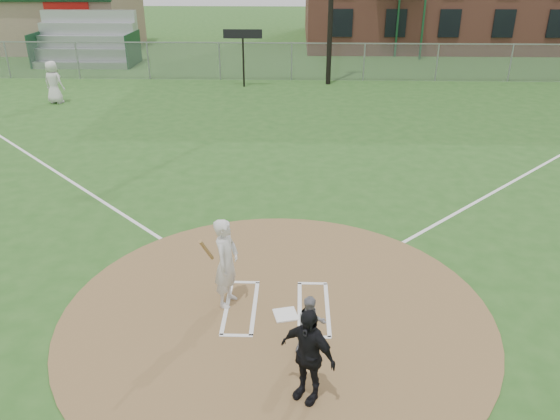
{
  "coord_description": "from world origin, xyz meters",
  "views": [
    {
      "loc": [
        0.35,
        -8.83,
        6.38
      ],
      "look_at": [
        0.0,
        2.0,
        1.3
      ],
      "focal_mm": 35.0,
      "sensor_mm": 36.0,
      "label": 1
    }
  ],
  "objects_px": {
    "ondeck_player": "(53,82)",
    "batter_at_plate": "(226,263)",
    "umpire": "(307,355)",
    "catcher": "(311,325)",
    "home_plate": "(286,315)"
  },
  "relations": [
    {
      "from": "ondeck_player",
      "to": "batter_at_plate",
      "type": "relative_size",
      "value": 1.05
    },
    {
      "from": "ondeck_player",
      "to": "batter_at_plate",
      "type": "distance_m",
      "value": 18.98
    },
    {
      "from": "batter_at_plate",
      "to": "umpire",
      "type": "bearing_deg",
      "value": -58.47
    },
    {
      "from": "umpire",
      "to": "ondeck_player",
      "type": "bearing_deg",
      "value": 156.06
    },
    {
      "from": "ondeck_player",
      "to": "batter_at_plate",
      "type": "height_order",
      "value": "ondeck_player"
    },
    {
      "from": "catcher",
      "to": "umpire",
      "type": "bearing_deg",
      "value": -107.01
    },
    {
      "from": "home_plate",
      "to": "ondeck_player",
      "type": "bearing_deg",
      "value": 124.26
    },
    {
      "from": "catcher",
      "to": "batter_at_plate",
      "type": "xyz_separation_m",
      "value": [
        -1.63,
        1.43,
        0.38
      ]
    },
    {
      "from": "home_plate",
      "to": "catcher",
      "type": "bearing_deg",
      "value": -66.04
    },
    {
      "from": "umpire",
      "to": "batter_at_plate",
      "type": "relative_size",
      "value": 0.89
    },
    {
      "from": "catcher",
      "to": "umpire",
      "type": "distance_m",
      "value": 1.13
    },
    {
      "from": "umpire",
      "to": "batter_at_plate",
      "type": "bearing_deg",
      "value": 155.64
    },
    {
      "from": "umpire",
      "to": "ondeck_player",
      "type": "relative_size",
      "value": 0.84
    },
    {
      "from": "home_plate",
      "to": "umpire",
      "type": "height_order",
      "value": "umpire"
    },
    {
      "from": "catcher",
      "to": "batter_at_plate",
      "type": "distance_m",
      "value": 2.2
    }
  ]
}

